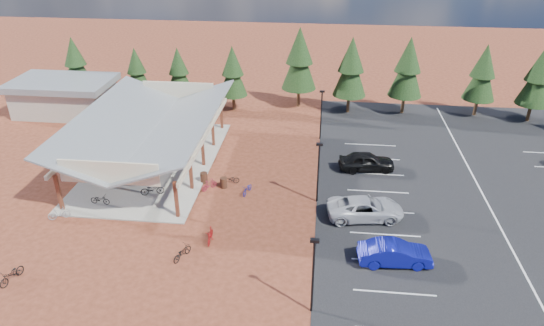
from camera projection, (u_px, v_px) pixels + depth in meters
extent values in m
plane|color=#572717|center=(251.00, 211.00, 37.48)|extent=(140.00, 140.00, 0.00)
cube|color=black|center=(488.00, 204.00, 38.33)|extent=(27.00, 44.00, 0.04)
cube|color=gray|center=(155.00, 162.00, 44.57)|extent=(10.60, 18.60, 0.10)
cube|color=#5C281A|center=(59.00, 192.00, 36.90)|extent=(0.25, 0.25, 3.00)
cube|color=#5C281A|center=(84.00, 166.00, 40.60)|extent=(0.25, 0.25, 3.00)
cube|color=#5C281A|center=(104.00, 145.00, 44.29)|extent=(0.25, 0.25, 3.00)
cube|color=#5C281A|center=(122.00, 127.00, 47.99)|extent=(0.25, 0.25, 3.00)
cube|color=#5C281A|center=(137.00, 111.00, 51.68)|extent=(0.25, 0.25, 3.00)
cube|color=#5C281A|center=(176.00, 199.00, 36.02)|extent=(0.25, 0.25, 3.00)
cube|color=#5C281A|center=(191.00, 172.00, 39.71)|extent=(0.25, 0.25, 3.00)
cube|color=#5C281A|center=(203.00, 150.00, 43.41)|extent=(0.25, 0.25, 3.00)
cube|color=#5C281A|center=(213.00, 131.00, 47.11)|extent=(0.25, 0.25, 3.00)
cube|color=#5C281A|center=(222.00, 115.00, 50.80)|extent=(0.25, 0.25, 3.00)
cube|color=beige|center=(97.00, 130.00, 43.63)|extent=(0.22, 18.00, 0.35)
cube|color=beige|center=(206.00, 135.00, 42.67)|extent=(0.22, 18.00, 0.35)
cube|color=slate|center=(118.00, 122.00, 43.01)|extent=(5.85, 19.40, 2.13)
cube|color=slate|center=(182.00, 124.00, 42.46)|extent=(5.85, 19.40, 2.13)
cube|color=beige|center=(109.00, 173.00, 34.86)|extent=(7.50, 0.15, 1.80)
cube|color=beige|center=(178.00, 90.00, 50.70)|extent=(7.50, 0.15, 1.80)
cube|color=#ADA593|center=(65.00, 99.00, 54.87)|extent=(10.00, 6.00, 3.20)
cube|color=slate|center=(61.00, 83.00, 53.97)|extent=(11.00, 7.00, 0.70)
cylinder|color=black|center=(313.00, 277.00, 27.03)|extent=(0.14, 0.14, 5.00)
cube|color=black|center=(315.00, 240.00, 25.85)|extent=(0.50, 0.25, 0.18)
cylinder|color=black|center=(318.00, 174.00, 37.59)|extent=(0.14, 0.14, 5.00)
cube|color=black|center=(320.00, 144.00, 36.41)|extent=(0.50, 0.25, 0.18)
cylinder|color=black|center=(321.00, 116.00, 48.15)|extent=(0.14, 0.14, 5.00)
cube|color=black|center=(322.00, 91.00, 46.97)|extent=(0.50, 0.25, 0.18)
cylinder|color=#3D2216|center=(224.00, 183.00, 40.48)|extent=(0.60, 0.60, 0.90)
cylinder|color=#3D2216|center=(204.00, 178.00, 41.25)|extent=(0.60, 0.60, 0.90)
cylinder|color=#382314|center=(81.00, 92.00, 59.22)|extent=(0.36, 0.36, 1.86)
cone|color=black|center=(76.00, 66.00, 57.75)|extent=(3.27, 3.27, 4.46)
cone|color=black|center=(73.00, 51.00, 56.88)|extent=(2.53, 2.53, 3.35)
cylinder|color=#382314|center=(140.00, 96.00, 58.03)|extent=(0.36, 0.36, 1.64)
cone|color=black|center=(137.00, 74.00, 56.74)|extent=(2.88, 2.88, 3.92)
cone|color=black|center=(135.00, 60.00, 55.98)|extent=(2.22, 2.22, 2.94)
cylinder|color=#382314|center=(181.00, 98.00, 57.33)|extent=(0.36, 0.36, 1.69)
cone|color=black|center=(179.00, 75.00, 55.99)|extent=(2.97, 2.97, 4.06)
cone|color=black|center=(178.00, 61.00, 55.21)|extent=(2.30, 2.30, 3.04)
cylinder|color=#382314|center=(234.00, 102.00, 56.04)|extent=(0.36, 0.36, 1.82)
cone|color=black|center=(233.00, 76.00, 54.59)|extent=(3.21, 3.21, 4.38)
cone|color=black|center=(232.00, 60.00, 53.75)|extent=(2.48, 2.48, 3.28)
cylinder|color=#382314|center=(298.00, 97.00, 56.90)|extent=(0.36, 0.36, 2.27)
cone|color=black|center=(299.00, 65.00, 55.11)|extent=(3.99, 3.99, 5.45)
cone|color=black|center=(300.00, 45.00, 54.05)|extent=(3.09, 3.09, 4.09)
cylinder|color=#382314|center=(348.00, 104.00, 55.24)|extent=(0.36, 0.36, 2.11)
cone|color=black|center=(351.00, 73.00, 53.57)|extent=(3.72, 3.72, 5.07)
cone|color=black|center=(352.00, 54.00, 52.59)|extent=(2.87, 2.87, 3.80)
cylinder|color=#382314|center=(403.00, 104.00, 55.06)|extent=(0.36, 0.36, 2.13)
cone|color=black|center=(407.00, 73.00, 53.37)|extent=(3.75, 3.75, 5.11)
cone|color=black|center=(410.00, 54.00, 52.38)|extent=(2.89, 2.89, 3.83)
cylinder|color=#382314|center=(476.00, 107.00, 54.45)|extent=(0.36, 0.36, 1.97)
cone|color=black|center=(482.00, 78.00, 52.89)|extent=(3.48, 3.48, 4.74)
cone|color=black|center=(485.00, 60.00, 51.97)|extent=(2.69, 2.69, 3.55)
cylinder|color=#382314|center=(529.00, 113.00, 52.94)|extent=(0.36, 0.36, 2.01)
cone|color=black|center=(537.00, 83.00, 51.35)|extent=(3.53, 3.53, 4.82)
cone|color=black|center=(542.00, 64.00, 50.41)|extent=(2.73, 2.73, 3.62)
imported|color=black|center=(100.00, 199.00, 38.03)|extent=(1.62, 0.66, 0.84)
imported|color=gray|center=(105.00, 176.00, 41.13)|extent=(1.67, 0.62, 0.98)
imported|color=navy|center=(143.00, 141.00, 47.56)|extent=(1.86, 1.17, 0.92)
imported|color=maroon|center=(162.00, 125.00, 50.85)|extent=(1.88, 0.78, 1.10)
imported|color=black|center=(152.00, 189.00, 39.25)|extent=(2.00, 1.22, 0.99)
imported|color=gray|center=(179.00, 163.00, 43.44)|extent=(1.53, 0.58, 0.90)
imported|color=navy|center=(180.00, 147.00, 46.38)|extent=(1.70, 0.69, 0.88)
imported|color=maroon|center=(188.00, 126.00, 50.90)|extent=(1.57, 0.78, 0.91)
imported|color=black|center=(12.00, 275.00, 30.23)|extent=(1.07, 1.99, 0.99)
imported|color=gray|center=(59.00, 213.00, 36.34)|extent=(1.64, 1.12, 0.96)
imported|color=#950A0D|center=(210.00, 235.00, 33.84)|extent=(0.55, 1.75, 1.04)
imported|color=black|center=(182.00, 252.00, 32.23)|extent=(1.27, 1.87, 0.93)
imported|color=navy|center=(247.00, 189.00, 39.61)|extent=(0.96, 1.70, 0.85)
imported|color=maroon|center=(209.00, 185.00, 40.18)|extent=(1.30, 1.44, 0.91)
imported|color=black|center=(230.00, 180.00, 41.04)|extent=(1.63, 0.96, 0.81)
imported|color=navy|center=(395.00, 253.00, 31.58)|extent=(4.88, 2.03, 1.57)
imported|color=#B1B2BA|center=(365.00, 208.00, 36.32)|extent=(6.05, 3.41, 1.60)
imported|color=black|center=(367.00, 161.00, 42.99)|extent=(5.10, 2.56, 1.67)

